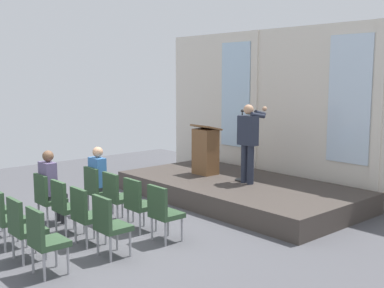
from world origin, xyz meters
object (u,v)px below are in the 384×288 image
object	(u,v)px
audience_r0_c0	(100,177)
chair_r0_c2	(138,202)
chair_r0_c1	(116,194)
lectern	(205,150)
chair_r0_c3	(163,210)
chair_r1_c0	(47,196)
audience_r1_c0	(51,184)
chair_r1_c2	(86,212)
chair_r2_c1	(5,215)
chair_r2_c3	(44,237)
chair_r2_c2	(23,225)
chair_r1_c1	(65,204)
speaker	(248,138)
chair_r1_c3	(109,222)
mic_stand	(241,165)
chair_r0_c0	(97,188)

from	to	relation	value
audience_r0_c0	chair_r0_c2	bearing A→B (deg)	-3.32
chair_r0_c1	lectern	bearing A→B (deg)	103.58
chair_r0_c3	chair_r1_c0	xyz separation A→B (m)	(-2.09, -1.01, 0.00)
audience_r1_c0	chair_r1_c2	bearing A→B (deg)	-3.25
chair_r0_c3	chair_r1_c0	size ratio (longest dim) A/B	1.00
chair_r0_c1	chair_r1_c2	distance (m)	1.23
lectern	chair_r0_c1	xyz separation A→B (m)	(0.69, -2.87, -0.44)
chair_r0_c3	chair_r1_c2	world-z (taller)	same
chair_r1_c2	chair_r1_c0	bearing A→B (deg)	180.00
chair_r2_c1	chair_r2_c3	bearing A→B (deg)	0.00
audience_r0_c0	chair_r1_c2	size ratio (longest dim) A/B	1.42
chair_r0_c2	audience_r1_c0	distance (m)	1.69
audience_r0_c0	chair_r2_c2	world-z (taller)	audience_r0_c0
lectern	chair_r1_c1	distance (m)	3.97
speaker	chair_r1_c2	distance (m)	3.99
chair_r1_c2	chair_r1_c3	world-z (taller)	same
mic_stand	chair_r0_c1	size ratio (longest dim) A/B	1.65
mic_stand	chair_r2_c1	world-z (taller)	mic_stand
chair_r1_c1	chair_r2_c2	world-z (taller)	same
mic_stand	audience_r1_c0	distance (m)	4.04
audience_r1_c0	mic_stand	bearing A→B (deg)	75.03
mic_stand	chair_r1_c1	size ratio (longest dim) A/B	1.65
chair_r1_c3	mic_stand	bearing A→B (deg)	104.72
audience_r0_c0	audience_r1_c0	bearing A→B (deg)	-90.00
mic_stand	chair_r1_c1	bearing A→B (deg)	-94.98
chair_r0_c0	chair_r2_c1	world-z (taller)	same
chair_r0_c0	audience_r0_c0	world-z (taller)	audience_r0_c0
lectern	chair_r1_c2	bearing A→B (deg)	-70.29
chair_r0_c0	chair_r1_c1	size ratio (longest dim) A/B	1.00
chair_r1_c0	chair_r2_c1	distance (m)	1.23
speaker	chair_r2_c1	xyz separation A→B (m)	(-0.61, -4.90, -0.86)
chair_r0_c3	chair_r2_c2	size ratio (longest dim) A/B	1.00
chair_r0_c1	audience_r1_c0	world-z (taller)	audience_r1_c0
audience_r0_c0	chair_r1_c3	world-z (taller)	audience_r0_c0
audience_r0_c0	audience_r1_c0	distance (m)	1.01
chair_r0_c0	chair_r1_c3	size ratio (longest dim) A/B	1.00
mic_stand	chair_r1_c2	bearing A→B (deg)	-84.99
chair_r1_c3	chair_r2_c2	xyz separation A→B (m)	(-0.70, -1.01, 0.00)
chair_r0_c0	audience_r1_c0	xyz separation A→B (m)	(0.00, -0.93, 0.22)
speaker	chair_r1_c0	world-z (taller)	speaker
chair_r1_c3	chair_r2_c3	world-z (taller)	same
mic_stand	chair_r0_c1	xyz separation A→B (m)	(-0.35, -2.97, -0.22)
chair_r0_c3	chair_r1_c3	bearing A→B (deg)	-90.00
chair_r0_c2	chair_r2_c3	distance (m)	2.14
chair_r2_c3	lectern	bearing A→B (deg)	113.11
audience_r1_c0	chair_r2_c2	xyz separation A→B (m)	(1.39, -1.09, -0.22)
chair_r0_c0	chair_r1_c3	bearing A→B (deg)	-25.78
lectern	audience_r1_c0	xyz separation A→B (m)	(-0.00, -3.80, -0.22)
mic_stand	chair_r1_c3	size ratio (longest dim) A/B	1.65
chair_r0_c1	chair_r1_c3	bearing A→B (deg)	-35.92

